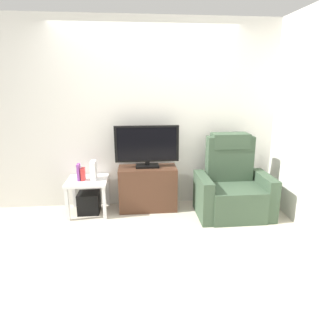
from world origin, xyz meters
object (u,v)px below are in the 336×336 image
at_px(subwoofer_box, 89,203).
at_px(game_console, 93,170).
at_px(tv_stand, 148,188).
at_px(television, 147,146).
at_px(book_leftmost, 79,172).
at_px(recliner_armchair, 232,187).
at_px(book_middle, 83,174).
at_px(side_table, 88,185).

height_order(subwoofer_box, game_console, game_console).
bearing_deg(tv_stand, television, 90.00).
bearing_deg(book_leftmost, television, 5.68).
distance_m(television, recliner_armchair, 1.30).
xyz_separation_m(book_leftmost, book_middle, (0.05, 0.00, -0.03)).
distance_m(tv_stand, subwoofer_box, 0.84).
xyz_separation_m(tv_stand, television, (0.00, 0.02, 0.61)).
xyz_separation_m(tv_stand, recliner_armchair, (1.14, -0.27, 0.06)).
xyz_separation_m(television, recliner_armchair, (1.14, -0.29, -0.55)).
height_order(television, game_console, television).
bearing_deg(tv_stand, recliner_armchair, -13.28).
bearing_deg(tv_stand, game_console, -176.63).
distance_m(book_leftmost, game_console, 0.19).
height_order(television, book_middle, television).
bearing_deg(recliner_armchair, television, 166.52).
height_order(side_table, book_leftmost, book_leftmost).
distance_m(book_leftmost, book_middle, 0.06).
bearing_deg(subwoofer_box, side_table, -26.57).
bearing_deg(book_leftmost, side_table, 11.31).
distance_m(television, subwoofer_box, 1.13).
bearing_deg(television, subwoofer_box, -175.01).
bearing_deg(book_leftmost, game_console, 8.97).
bearing_deg(book_leftmost, tv_stand, 4.53).
bearing_deg(television, recliner_armchair, -14.16).
height_order(side_table, book_middle, book_middle).
height_order(television, book_leftmost, television).
relative_size(recliner_armchair, book_leftmost, 4.80).
relative_size(television, side_table, 1.62).
height_order(tv_stand, recliner_armchair, recliner_armchair).
relative_size(side_table, game_console, 2.16).
height_order(recliner_armchair, side_table, recliner_armchair).
relative_size(book_leftmost, book_middle, 1.34).
bearing_deg(side_table, recliner_armchair, -6.30).
xyz_separation_m(side_table, book_middle, (-0.05, -0.02, 0.16)).
relative_size(tv_stand, side_table, 1.49).
relative_size(book_leftmost, game_console, 0.90).
xyz_separation_m(subwoofer_box, book_leftmost, (-0.10, -0.02, 0.45)).
height_order(tv_stand, television, television).
xyz_separation_m(television, game_console, (-0.73, -0.06, -0.31)).
height_order(book_middle, game_console, game_console).
bearing_deg(book_middle, game_console, 12.39).
height_order(tv_stand, book_middle, book_middle).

